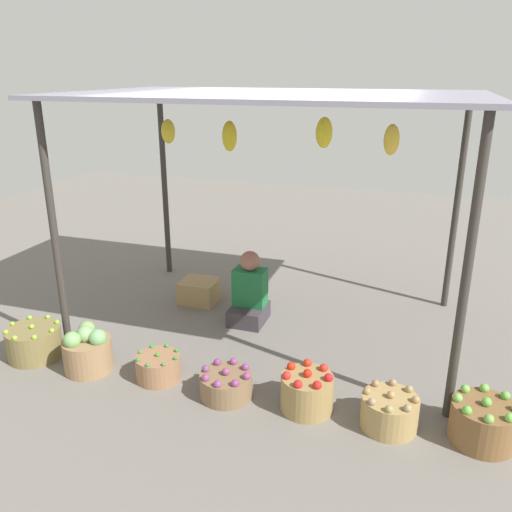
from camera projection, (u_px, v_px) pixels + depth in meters
The scene contains 12 objects.
ground_plane at pixel (272, 324), 5.60m from camera, with size 14.00×14.00×0.00m, color slate.
market_stall_structure at pixel (275, 111), 4.87m from camera, with size 3.79×2.45×2.36m.
vendor_person at pixel (249, 295), 5.59m from camera, with size 0.36×0.44×0.78m.
basket_limes at pixel (34, 342), 4.93m from camera, with size 0.50×0.50×0.33m.
basket_cabbages at pixel (87, 351), 4.70m from camera, with size 0.43×0.43×0.43m.
basket_green_chilies at pixel (158, 367), 4.59m from camera, with size 0.39×0.39×0.25m.
basket_purple_onions at pixel (226, 384), 4.34m from camera, with size 0.43×0.43×0.26m.
basket_red_tomatoes at pixel (307, 392), 4.15m from camera, with size 0.42×0.42×0.36m.
basket_potatoes at pixel (389, 411), 3.95m from camera, with size 0.43×0.43×0.31m.
basket_green_apples at pixel (483, 422), 3.79m from camera, with size 0.47×0.47×0.36m.
wooden_crate_near_vendor at pixel (202, 288), 6.24m from camera, with size 0.37×0.26×0.23m, color #9A865A.
wooden_crate_stacked_rear at pixel (199, 292), 6.09m from camera, with size 0.41×0.35×0.26m, color #9F8151.
Camera 1 is at (1.40, -4.84, 2.55)m, focal length 37.00 mm.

